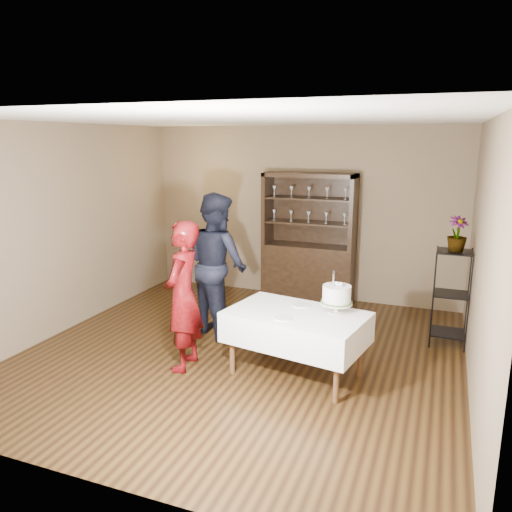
# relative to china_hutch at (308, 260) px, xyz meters

# --- Properties ---
(floor) EXTENTS (5.00, 5.00, 0.00)m
(floor) POSITION_rel_china_hutch_xyz_m (-0.20, -2.25, -0.66)
(floor) COLOR black
(floor) RESTS_ON ground
(ceiling) EXTENTS (5.00, 5.00, 0.00)m
(ceiling) POSITION_rel_china_hutch_xyz_m (-0.20, -2.25, 2.04)
(ceiling) COLOR white
(ceiling) RESTS_ON back_wall
(back_wall) EXTENTS (5.00, 0.02, 2.70)m
(back_wall) POSITION_rel_china_hutch_xyz_m (-0.20, 0.25, 0.69)
(back_wall) COLOR brown
(back_wall) RESTS_ON floor
(wall_left) EXTENTS (0.02, 5.00, 2.70)m
(wall_left) POSITION_rel_china_hutch_xyz_m (-2.70, -2.25, 0.69)
(wall_left) COLOR brown
(wall_left) RESTS_ON floor
(wall_right) EXTENTS (0.02, 5.00, 2.70)m
(wall_right) POSITION_rel_china_hutch_xyz_m (2.30, -2.25, 0.69)
(wall_right) COLOR brown
(wall_right) RESTS_ON floor
(china_hutch) EXTENTS (1.40, 0.48, 2.00)m
(china_hutch) POSITION_rel_china_hutch_xyz_m (0.00, 0.00, 0.00)
(china_hutch) COLOR black
(china_hutch) RESTS_ON floor
(plant_etagere) EXTENTS (0.42, 0.42, 1.20)m
(plant_etagere) POSITION_rel_china_hutch_xyz_m (2.08, -1.05, -0.01)
(plant_etagere) COLOR black
(plant_etagere) RESTS_ON floor
(cake_table) EXTENTS (1.56, 1.12, 0.71)m
(cake_table) POSITION_rel_china_hutch_xyz_m (0.56, -2.53, -0.12)
(cake_table) COLOR silver
(cake_table) RESTS_ON floor
(woman) EXTENTS (0.47, 0.65, 1.66)m
(woman) POSITION_rel_china_hutch_xyz_m (-0.66, -2.79, 0.16)
(woman) COLOR #320409
(woman) RESTS_ON floor
(man) EXTENTS (1.13, 1.07, 1.85)m
(man) POSITION_rel_china_hutch_xyz_m (-0.76, -1.70, 0.26)
(man) COLOR black
(man) RESTS_ON floor
(cake) EXTENTS (0.33, 0.33, 0.46)m
(cake) POSITION_rel_china_hutch_xyz_m (0.94, -2.38, 0.23)
(cake) COLOR beige
(cake) RESTS_ON cake_table
(plate_near) EXTENTS (0.24, 0.24, 0.01)m
(plate_near) POSITION_rel_china_hutch_xyz_m (0.48, -2.76, 0.05)
(plate_near) COLOR beige
(plate_near) RESTS_ON cake_table
(plate_far) EXTENTS (0.22, 0.22, 0.01)m
(plate_far) POSITION_rel_china_hutch_xyz_m (0.54, -2.31, 0.05)
(plate_far) COLOR beige
(plate_far) RESTS_ON cake_table
(potted_plant) EXTENTS (0.32, 0.32, 0.42)m
(potted_plant) POSITION_rel_china_hutch_xyz_m (2.09, -1.06, 0.73)
(potted_plant) COLOR #446C33
(potted_plant) RESTS_ON plant_etagere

